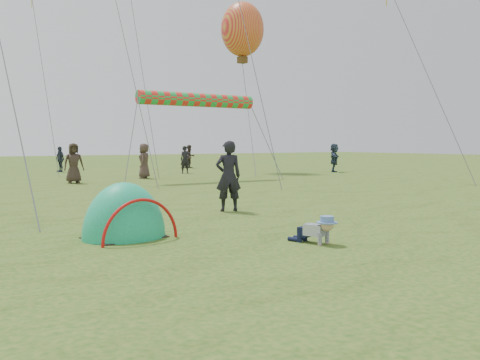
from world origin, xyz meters
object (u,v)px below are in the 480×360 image
popup_tent (124,238)px  standing_adult (228,176)px  balloon_kite (242,33)px  crawling_toddler (317,229)px

popup_tent → standing_adult: 4.47m
standing_adult → balloon_kite: size_ratio=0.49×
standing_adult → balloon_kite: 21.29m
popup_tent → crawling_toddler: bearing=-51.9°
standing_adult → popup_tent: bearing=50.7°
crawling_toddler → standing_adult: (1.11, 4.72, 0.67)m
popup_tent → balloon_kite: (15.17, 18.45, 8.66)m
popup_tent → standing_adult: bearing=21.9°
crawling_toddler → balloon_kite: size_ratio=0.18×
crawling_toddler → popup_tent: bearing=120.0°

